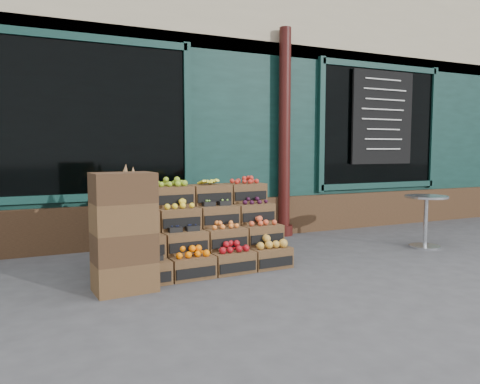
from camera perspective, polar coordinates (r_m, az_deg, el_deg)
name	(u,v)px	position (r m, az deg, el deg)	size (l,w,h in m)	color
ground	(284,275)	(5.13, 5.44, -10.05)	(60.00, 60.00, 0.00)	#404043
shop_facade	(156,97)	(9.76, -10.22, 11.28)	(12.00, 6.24, 4.80)	#0D2F29
crate_display	(197,235)	(5.40, -5.23, -5.26)	(1.95, 1.01, 1.20)	brown
spare_crates	(124,232)	(4.57, -13.98, -4.80)	(0.59, 0.43, 1.13)	brown
bistro_table	(426,215)	(6.91, 21.70, -2.65)	(0.57, 0.57, 0.72)	silver
shopkeeper	(57,169)	(6.88, -21.41, 2.66)	(0.79, 0.52, 2.17)	#1C6423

